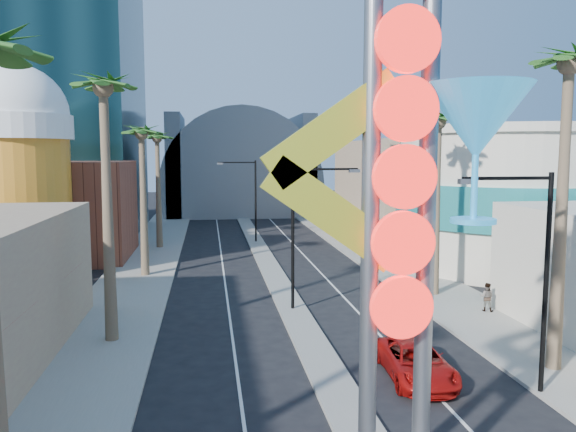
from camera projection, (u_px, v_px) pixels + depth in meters
The scene contains 20 objects.
sidewalk_west at pixel (146, 262), 44.38m from camera, with size 5.00×100.00×0.15m, color gray.
sidewalk_east at pixel (378, 256), 47.04m from camera, with size 5.00×100.00×0.15m, color gray.
median at pixel (262, 253), 48.66m from camera, with size 1.60×84.00×0.15m, color gray.
brick_filler_west at pixel (67, 210), 45.99m from camera, with size 10.00×10.00×8.00m, color brown.
filler_east at pixel (401, 188), 60.20m from camera, with size 10.00×20.00×10.00m, color #9C7B65.
beer_mug at pixel (20, 166), 37.55m from camera, with size 7.00×7.00×14.50m.
turquoise_building at pixel (506, 198), 42.74m from camera, with size 16.60×16.60×10.60m.
canopy at pixel (240, 184), 81.65m from camera, with size 22.00×16.00×22.00m.
neon_sign at pixel (432, 209), 13.50m from camera, with size 6.53×2.60×12.55m.
streetlight_0 at pixel (303, 223), 30.50m from camera, with size 3.79×0.25×8.00m.
streetlight_1 at pixel (250, 193), 53.96m from camera, with size 3.79×0.25×8.00m.
streetlight_2 at pixel (534, 263), 19.56m from camera, with size 3.45×0.25×8.00m.
palm_1 at pixel (104, 103), 24.57m from camera, with size 2.40×2.40×12.70m.
palm_2 at pixel (142, 141), 38.49m from camera, with size 2.40×2.40×11.20m.
palm_3 at pixel (157, 144), 50.30m from camera, with size 2.40×2.40×11.20m.
palm_5 at pixel (568, 83), 21.14m from camera, with size 2.40×2.40×13.20m.
palm_6 at pixel (438, 132), 33.09m from camera, with size 2.40×2.40×11.70m.
palm_7 at pixel (378, 126), 44.80m from camera, with size 2.40×2.40×12.70m.
red_pickup at pixel (416, 362), 21.52m from camera, with size 2.25×4.88×1.36m, color #B1100D.
pedestrian_b at pixel (487, 297), 30.31m from camera, with size 0.75×0.59×1.55m, color gray.
Camera 1 is at (-4.51, -9.85, 8.63)m, focal length 35.00 mm.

